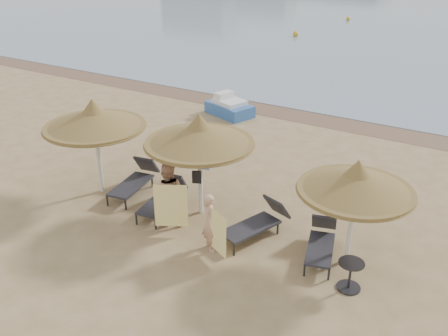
# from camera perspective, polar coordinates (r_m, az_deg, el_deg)

# --- Properties ---
(ground) EXTENTS (160.00, 160.00, 0.00)m
(ground) POSITION_cam_1_polar(r_m,az_deg,el_deg) (12.62, -4.41, -7.07)
(ground) COLOR tan
(ground) RESTS_ON ground
(wet_sand_strip) EXTENTS (200.00, 1.60, 0.01)m
(wet_sand_strip) POSITION_cam_1_polar(r_m,az_deg,el_deg) (20.23, 11.05, 5.48)
(wet_sand_strip) COLOR brown
(wet_sand_strip) RESTS_ON ground
(palapa_left) EXTENTS (2.79, 2.79, 2.77)m
(palapa_left) POSITION_cam_1_polar(r_m,az_deg,el_deg) (13.89, -14.63, 5.44)
(palapa_left) COLOR silver
(palapa_left) RESTS_ON ground
(palapa_center) EXTENTS (2.80, 2.80, 2.77)m
(palapa_center) POSITION_cam_1_polar(r_m,az_deg,el_deg) (12.37, -2.84, 3.78)
(palapa_center) COLOR silver
(palapa_center) RESTS_ON ground
(palapa_right) EXTENTS (2.53, 2.53, 2.51)m
(palapa_right) POSITION_cam_1_polar(r_m,az_deg,el_deg) (10.85, 14.89, -1.57)
(palapa_right) COLOR silver
(palapa_right) RESTS_ON ground
(lounger_far_left) EXTENTS (0.93, 1.99, 0.86)m
(lounger_far_left) POSITION_cam_1_polar(r_m,az_deg,el_deg) (14.40, -10.05, -1.26)
(lounger_far_left) COLOR #252529
(lounger_far_left) RESTS_ON ground
(lounger_near_left) EXTENTS (0.88, 1.92, 0.83)m
(lounger_near_left) POSITION_cam_1_polar(r_m,az_deg,el_deg) (13.42, -6.83, -3.22)
(lounger_near_left) COLOR #252529
(lounger_near_left) RESTS_ON ground
(lounger_near_right) EXTENTS (1.21, 1.99, 0.85)m
(lounger_near_right) POSITION_cam_1_polar(r_m,az_deg,el_deg) (12.23, 3.93, -6.11)
(lounger_near_right) COLOR #252529
(lounger_near_right) RESTS_ON ground
(lounger_far_right) EXTENTS (1.01, 1.81, 0.77)m
(lounger_far_right) POSITION_cam_1_polar(r_m,az_deg,el_deg) (11.76, 11.06, -8.19)
(lounger_far_right) COLOR #252529
(lounger_far_right) RESTS_ON ground
(side_table) EXTENTS (0.54, 0.54, 0.65)m
(side_table) POSITION_cam_1_polar(r_m,az_deg,el_deg) (10.89, 14.19, -11.90)
(side_table) COLOR #252529
(side_table) RESTS_ON ground
(person_left) EXTENTS (1.09, 0.96, 1.99)m
(person_left) POSITION_cam_1_polar(r_m,az_deg,el_deg) (12.43, -6.47, -2.40)
(person_left) COLOR tan
(person_left) RESTS_ON ground
(person_right) EXTENTS (0.93, 0.90, 1.71)m
(person_right) POSITION_cam_1_polar(r_m,az_deg,el_deg) (11.45, -1.62, -5.69)
(person_right) COLOR tan
(person_right) RESTS_ON ground
(towel_left) EXTENTS (0.73, 0.40, 1.14)m
(towel_left) POSITION_cam_1_polar(r_m,az_deg,el_deg) (12.10, -6.09, -4.32)
(towel_left) COLOR yellow
(towel_left) RESTS_ON ground
(towel_right) EXTENTS (0.67, 0.35, 1.04)m
(towel_right) POSITION_cam_1_polar(r_m,az_deg,el_deg) (11.18, -0.78, -7.34)
(towel_right) COLOR yellow
(towel_right) RESTS_ON ground
(bag_patterned) EXTENTS (0.36, 0.17, 0.43)m
(bag_patterned) POSITION_cam_1_polar(r_m,az_deg,el_deg) (12.81, -2.32, 0.81)
(bag_patterned) COLOR white
(bag_patterned) RESTS_ON ground
(bag_dark) EXTENTS (0.24, 0.16, 0.33)m
(bag_dark) POSITION_cam_1_polar(r_m,az_deg,el_deg) (12.70, -3.13, -1.05)
(bag_dark) COLOR black
(bag_dark) RESTS_ON ground
(pedal_boat) EXTENTS (2.15, 1.66, 0.88)m
(pedal_boat) POSITION_cam_1_polar(r_m,az_deg,el_deg) (20.29, 0.60, 6.99)
(pedal_boat) COLOR #2F5DA7
(pedal_boat) RESTS_ON ground
(buoy_left) EXTENTS (0.40, 0.40, 0.40)m
(buoy_left) POSITION_cam_1_polar(r_m,az_deg,el_deg) (36.60, 8.20, 14.94)
(buoy_left) COLOR gold
(buoy_left) RESTS_ON ground
(buoy_extra) EXTENTS (0.35, 0.35, 0.35)m
(buoy_extra) POSITION_cam_1_polar(r_m,az_deg,el_deg) (44.18, 14.01, 16.23)
(buoy_extra) COLOR gold
(buoy_extra) RESTS_ON ground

